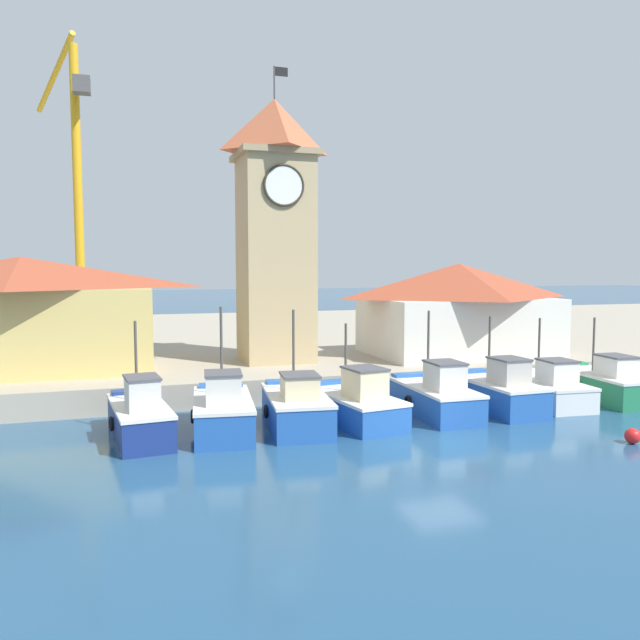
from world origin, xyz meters
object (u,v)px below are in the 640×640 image
(mooring_buoy, at_px, (633,436))
(fishing_boat_mid_left, at_px, (354,403))
(warehouse_right, at_px, (458,308))
(fishing_boat_right_outer, at_px, (603,383))
(fishing_boat_left_outer, at_px, (223,411))
(fishing_boat_mid_right, at_px, (497,391))
(fishing_boat_center, at_px, (435,396))
(fishing_boat_right_inner, at_px, (546,388))
(clock_tower, at_px, (275,225))
(fishing_boat_left_inner, at_px, (296,407))
(fishing_boat_far_left, at_px, (140,417))
(warehouse_left, at_px, (23,313))
(port_crane_near, at_px, (78,227))

(mooring_buoy, bearing_deg, fishing_boat_mid_left, 144.65)
(warehouse_right, xyz_separation_m, mooring_buoy, (-1.49, -14.22, -3.47))
(fishing_boat_right_outer, bearing_deg, warehouse_right, 108.49)
(fishing_boat_left_outer, xyz_separation_m, fishing_boat_mid_right, (11.54, 0.11, -0.01))
(fishing_boat_left_outer, height_order, fishing_boat_center, fishing_boat_left_outer)
(fishing_boat_right_inner, relative_size, clock_tower, 0.32)
(fishing_boat_right_outer, bearing_deg, fishing_boat_left_inner, -177.93)
(fishing_boat_far_left, height_order, mooring_buoy, fishing_boat_far_left)
(fishing_boat_far_left, distance_m, mooring_buoy, 16.97)
(fishing_boat_right_inner, relative_size, warehouse_left, 0.41)
(fishing_boat_right_inner, relative_size, mooring_buoy, 9.09)
(fishing_boat_mid_right, height_order, fishing_boat_right_outer, fishing_boat_mid_right)
(fishing_boat_far_left, distance_m, fishing_boat_left_inner, 5.63)
(clock_tower, bearing_deg, fishing_boat_left_inner, -99.01)
(fishing_boat_far_left, bearing_deg, clock_tower, 52.02)
(port_crane_near, bearing_deg, fishing_boat_mid_left, -61.68)
(warehouse_left, bearing_deg, fishing_boat_mid_left, -36.39)
(fishing_boat_far_left, height_order, warehouse_right, warehouse_right)
(fishing_boat_mid_right, relative_size, port_crane_near, 0.25)
(fishing_boat_right_inner, xyz_separation_m, warehouse_right, (0.33, 8.15, 3.03))
(fishing_boat_far_left, relative_size, clock_tower, 0.33)
(fishing_boat_left_inner, bearing_deg, mooring_buoy, -28.26)
(fishing_boat_left_inner, distance_m, mooring_buoy, 11.76)
(fishing_boat_right_inner, relative_size, port_crane_near, 0.25)
(fishing_boat_mid_right, height_order, warehouse_left, warehouse_left)
(fishing_boat_far_left, bearing_deg, fishing_boat_left_outer, -2.30)
(fishing_boat_mid_right, relative_size, fishing_boat_right_inner, 0.99)
(fishing_boat_right_inner, bearing_deg, fishing_boat_left_outer, -178.13)
(fishing_boat_left_outer, relative_size, warehouse_right, 0.50)
(fishing_boat_mid_right, height_order, mooring_buoy, fishing_boat_mid_right)
(fishing_boat_mid_right, relative_size, warehouse_left, 0.40)
(fishing_boat_center, height_order, mooring_buoy, fishing_boat_center)
(fishing_boat_right_inner, bearing_deg, fishing_boat_left_inner, -177.50)
(fishing_boat_mid_right, distance_m, warehouse_left, 21.74)
(fishing_boat_mid_right, distance_m, warehouse_right, 9.51)
(fishing_boat_mid_left, bearing_deg, fishing_boat_right_outer, 2.00)
(fishing_boat_far_left, xyz_separation_m, fishing_boat_left_outer, (2.88, -0.12, 0.02))
(warehouse_right, bearing_deg, fishing_boat_left_inner, -143.80)
(fishing_boat_center, bearing_deg, port_crane_near, 125.55)
(fishing_boat_left_outer, height_order, port_crane_near, port_crane_near)
(fishing_boat_left_outer, relative_size, fishing_boat_right_inner, 1.05)
(fishing_boat_left_outer, distance_m, fishing_boat_center, 8.66)
(fishing_boat_center, xyz_separation_m, mooring_buoy, (4.44, -5.75, -0.52))
(fishing_boat_left_inner, height_order, warehouse_right, warehouse_right)
(fishing_boat_mid_right, xyz_separation_m, clock_tower, (-7.32, 9.10, 7.35))
(fishing_boat_mid_left, bearing_deg, warehouse_left, 143.61)
(fishing_boat_left_outer, bearing_deg, fishing_boat_center, 0.97)
(fishing_boat_far_left, xyz_separation_m, fishing_boat_center, (11.53, 0.03, -0.01))
(warehouse_right, relative_size, mooring_buoy, 19.15)
(port_crane_near, bearing_deg, fishing_boat_right_outer, -40.82)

